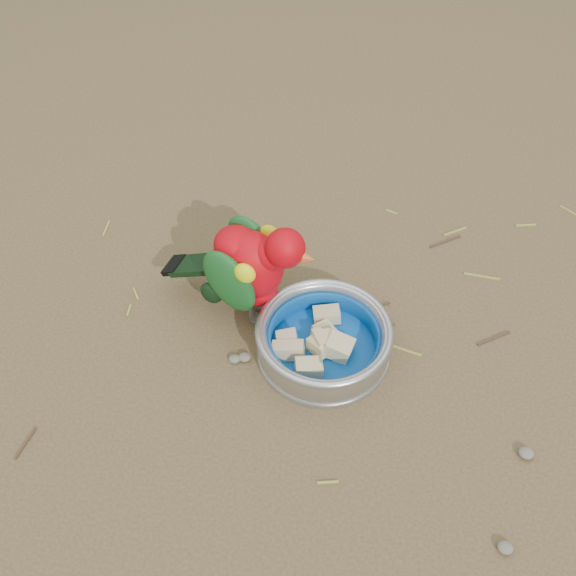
# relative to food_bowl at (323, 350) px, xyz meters

# --- Properties ---
(ground) EXTENTS (60.00, 60.00, 0.00)m
(ground) POSITION_rel_food_bowl_xyz_m (0.01, -0.06, -0.01)
(ground) COLOR brown
(food_bowl) EXTENTS (0.20, 0.20, 0.02)m
(food_bowl) POSITION_rel_food_bowl_xyz_m (0.00, 0.00, 0.00)
(food_bowl) COLOR #B2B2BA
(food_bowl) RESTS_ON ground
(bowl_wall) EXTENTS (0.20, 0.20, 0.04)m
(bowl_wall) POSITION_rel_food_bowl_xyz_m (0.00, 0.00, 0.03)
(bowl_wall) COLOR #B2B2BA
(bowl_wall) RESTS_ON food_bowl
(fruit_wedges) EXTENTS (0.12, 0.12, 0.03)m
(fruit_wedges) POSITION_rel_food_bowl_xyz_m (0.00, 0.00, 0.02)
(fruit_wedges) COLOR beige
(fruit_wedges) RESTS_ON food_bowl
(lory_parrot) EXTENTS (0.25, 0.17, 0.18)m
(lory_parrot) POSITION_rel_food_bowl_xyz_m (-0.12, 0.07, 0.08)
(lory_parrot) COLOR #B6040E
(lory_parrot) RESTS_ON ground
(ground_debris) EXTENTS (0.90, 0.80, 0.01)m
(ground_debris) POSITION_rel_food_bowl_xyz_m (0.02, -0.04, -0.01)
(ground_debris) COLOR #A09844
(ground_debris) RESTS_ON ground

